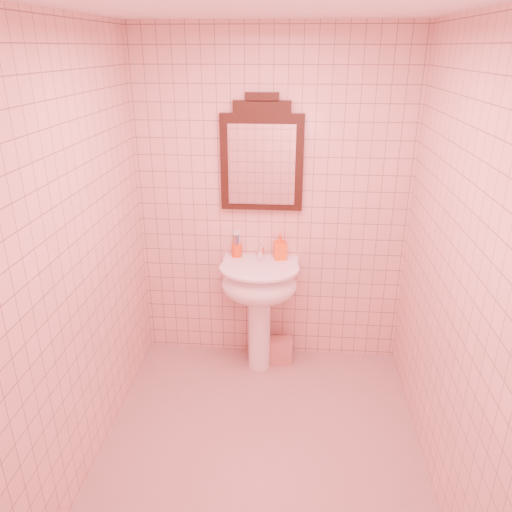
# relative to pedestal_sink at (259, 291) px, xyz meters

# --- Properties ---
(floor) EXTENTS (2.20, 2.20, 0.00)m
(floor) POSITION_rel_pedestal_sink_xyz_m (0.08, -0.87, -0.66)
(floor) COLOR tan
(floor) RESTS_ON ground
(back_wall) EXTENTS (2.00, 0.02, 2.50)m
(back_wall) POSITION_rel_pedestal_sink_xyz_m (0.08, 0.23, 0.59)
(back_wall) COLOR beige
(back_wall) RESTS_ON floor
(pedestal_sink) EXTENTS (0.58, 0.58, 0.86)m
(pedestal_sink) POSITION_rel_pedestal_sink_xyz_m (0.00, 0.00, 0.00)
(pedestal_sink) COLOR white
(pedestal_sink) RESTS_ON floor
(faucet) EXTENTS (0.04, 0.16, 0.11)m
(faucet) POSITION_rel_pedestal_sink_xyz_m (0.00, 0.14, 0.26)
(faucet) COLOR white
(faucet) RESTS_ON pedestal_sink
(mirror) EXTENTS (0.59, 0.06, 0.82)m
(mirror) POSITION_rel_pedestal_sink_xyz_m (0.00, 0.20, 0.95)
(mirror) COLOR black
(mirror) RESTS_ON back_wall
(toothbrush_cup) EXTENTS (0.08, 0.08, 0.18)m
(toothbrush_cup) POSITION_rel_pedestal_sink_xyz_m (-0.19, 0.17, 0.25)
(toothbrush_cup) COLOR #E04712
(toothbrush_cup) RESTS_ON pedestal_sink
(soap_dispenser) EXTENTS (0.11, 0.11, 0.20)m
(soap_dispenser) POSITION_rel_pedestal_sink_xyz_m (0.14, 0.15, 0.30)
(soap_dispenser) COLOR #FF5815
(soap_dispenser) RESTS_ON pedestal_sink
(towel) EXTENTS (0.19, 0.14, 0.21)m
(towel) POSITION_rel_pedestal_sink_xyz_m (0.16, 0.07, -0.56)
(towel) COLOR tan
(towel) RESTS_ON floor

